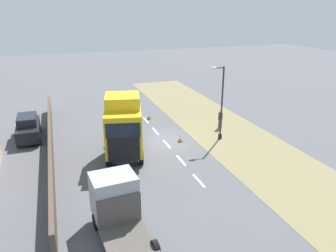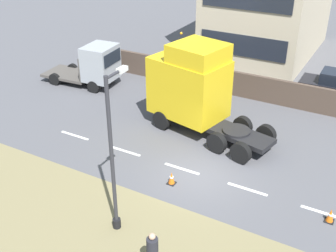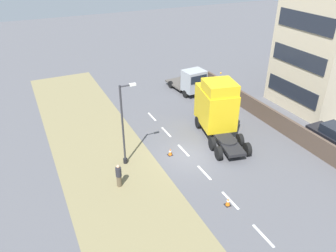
# 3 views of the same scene
# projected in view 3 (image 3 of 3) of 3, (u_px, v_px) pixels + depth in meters

# --- Properties ---
(ground_plane) EXTENTS (120.00, 120.00, 0.00)m
(ground_plane) POSITION_uv_depth(u_px,v_px,m) (189.00, 156.00, 25.22)
(ground_plane) COLOR #515156
(ground_plane) RESTS_ON ground
(grass_verge) EXTENTS (7.00, 44.00, 0.01)m
(grass_verge) POSITION_uv_depth(u_px,v_px,m) (114.00, 177.00, 22.97)
(grass_verge) COLOR olive
(grass_verge) RESTS_ON ground
(lane_markings) EXTENTS (0.16, 17.80, 0.00)m
(lane_markings) POSITION_uv_depth(u_px,v_px,m) (193.00, 161.00, 24.67)
(lane_markings) COLOR white
(lane_markings) RESTS_ON ground
(boundary_wall) EXTENTS (0.25, 24.00, 1.58)m
(boundary_wall) POSITION_uv_depth(u_px,v_px,m) (281.00, 123.00, 28.21)
(boundary_wall) COLOR #4C3D33
(boundary_wall) RESTS_ON ground
(lorry_cab) EXTENTS (3.94, 7.21, 4.91)m
(lorry_cab) POSITION_uv_depth(u_px,v_px,m) (217.00, 107.00, 27.28)
(lorry_cab) COLOR black
(lorry_cab) RESTS_ON ground
(flatbed_truck) EXTENTS (2.60, 5.31, 2.82)m
(flatbed_truck) POSITION_uv_depth(u_px,v_px,m) (192.00, 81.00, 34.88)
(flatbed_truck) COLOR #999EA3
(flatbed_truck) RESTS_ON ground
(parked_car) EXTENTS (1.93, 4.56, 2.04)m
(parked_car) POSITION_uv_depth(u_px,v_px,m) (336.00, 139.00, 25.50)
(parked_car) COLOR black
(parked_car) RESTS_ON ground
(lamp_post) EXTENTS (1.28, 0.31, 6.22)m
(lamp_post) POSITION_uv_depth(u_px,v_px,m) (124.00, 129.00, 23.08)
(lamp_post) COLOR black
(lamp_post) RESTS_ON ground
(pedestrian) EXTENTS (0.39, 0.39, 1.72)m
(pedestrian) POSITION_uv_depth(u_px,v_px,m) (119.00, 176.00, 21.74)
(pedestrian) COLOR brown
(pedestrian) RESTS_ON ground
(traffic_cone_lead) EXTENTS (0.36, 0.36, 0.58)m
(traffic_cone_lead) POSITION_uv_depth(u_px,v_px,m) (170.00, 152.00, 25.23)
(traffic_cone_lead) COLOR black
(traffic_cone_lead) RESTS_ON ground
(traffic_cone_trailing) EXTENTS (0.36, 0.36, 0.58)m
(traffic_cone_trailing) POSITION_uv_depth(u_px,v_px,m) (228.00, 202.00, 20.37)
(traffic_cone_trailing) COLOR black
(traffic_cone_trailing) RESTS_ON ground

